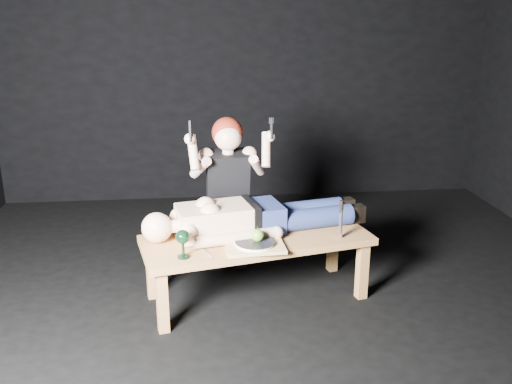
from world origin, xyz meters
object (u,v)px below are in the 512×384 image
Objects in this scene: table at (257,268)px; kneeling_woman at (227,193)px; goblet at (183,244)px; carving_knife at (341,219)px; lying_man at (258,213)px; serving_tray at (255,246)px.

kneeling_woman reaches higher than table.
goblet is (-0.48, -0.28, 0.32)m from table.
kneeling_woman is 4.69× the size of carving_knife.
serving_tray is at bearing -111.99° from lying_man.
table is at bearing 30.37° from goblet.
lying_man is at bearing 147.53° from carving_knife.
kneeling_woman is (-0.17, 0.47, 0.39)m from table.
carving_knife is (1.03, 0.21, 0.04)m from goblet.
serving_tray is 0.60m from carving_knife.
kneeling_woman is at bearing 106.26° from lying_man.
goblet is at bearing -162.23° from table.
lying_man is at bearing -64.39° from kneeling_woman.
table is at bearing -73.08° from kneeling_woman.
carving_knife is at bearing 11.60° from goblet.
kneeling_woman is at bearing 97.57° from table.
table is at bearing -111.19° from lying_man.
lying_man is 8.16× the size of goblet.
serving_tray is at bearing 12.76° from goblet.
lying_man is at bearing 39.01° from goblet.
goblet is (-0.45, -0.10, 0.08)m from serving_tray.
serving_tray is at bearing 178.11° from carving_knife.
goblet is 0.69× the size of carving_knife.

